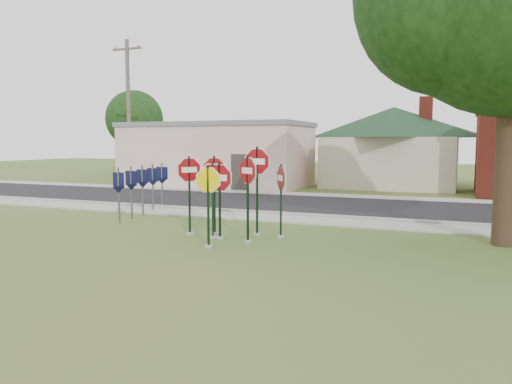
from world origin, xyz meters
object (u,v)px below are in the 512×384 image
at_px(stop_sign_left, 213,189).
at_px(pedestrian, 220,175).
at_px(stop_sign_yellow, 208,197).
at_px(stop_sign_center, 220,189).
at_px(utility_pole_near, 129,110).

relative_size(stop_sign_left, pedestrian, 1.28).
bearing_deg(stop_sign_yellow, stop_sign_center, 102.57).
bearing_deg(utility_pole_near, stop_sign_left, -46.12).
distance_m(stop_sign_center, stop_sign_yellow, 1.28).
bearing_deg(utility_pole_near, pedestrian, -8.06).
xyz_separation_m(stop_sign_center, utility_pole_near, (-13.67, 13.95, 3.47)).
height_order(stop_sign_yellow, stop_sign_left, stop_sign_left).
height_order(stop_sign_center, pedestrian, stop_sign_center).
distance_m(stop_sign_yellow, pedestrian, 15.71).
height_order(stop_sign_center, utility_pole_near, utility_pole_near).
distance_m(stop_sign_center, pedestrian, 14.48).
relative_size(stop_sign_yellow, pedestrian, 1.25).
distance_m(stop_sign_center, stop_sign_left, 0.22).
bearing_deg(stop_sign_yellow, stop_sign_left, 112.35).
height_order(stop_sign_yellow, utility_pole_near, utility_pole_near).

